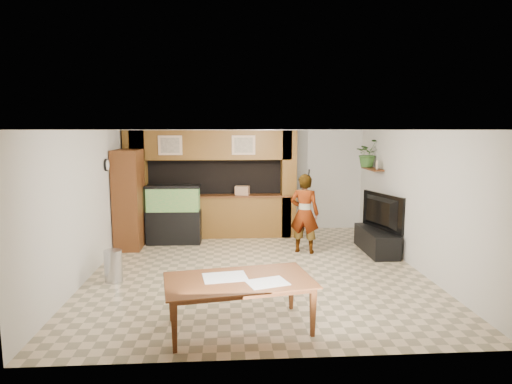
{
  "coord_description": "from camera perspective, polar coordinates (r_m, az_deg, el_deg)",
  "views": [
    {
      "loc": [
        -0.51,
        -7.8,
        2.59
      ],
      "look_at": [
        0.04,
        0.6,
        1.38
      ],
      "focal_mm": 30.0,
      "sensor_mm": 36.0,
      "label": 1
    }
  ],
  "objects": [
    {
      "name": "ceiling",
      "position": [
        7.82,
        0.02,
        8.27
      ],
      "size": [
        6.5,
        6.5,
        0.0
      ],
      "primitive_type": "plane",
      "color": "white",
      "rests_on": "wall_back"
    },
    {
      "name": "counter_box",
      "position": [
        10.36,
        -1.84,
        0.2
      ],
      "size": [
        0.37,
        0.29,
        0.22
      ],
      "primitive_type": "cube",
      "rotation": [
        0.0,
        0.0,
        -0.26
      ],
      "color": "#A07556",
      "rests_on": "partition"
    },
    {
      "name": "photo_frame",
      "position": [
        10.08,
        15.8,
        3.52
      ],
      "size": [
        0.07,
        0.16,
        0.2
      ],
      "primitive_type": "cube",
      "rotation": [
        0.0,
        0.0,
        -0.24
      ],
      "color": "tan",
      "rests_on": "wall_shelf"
    },
    {
      "name": "wall_clock",
      "position": [
        9.16,
        -19.29,
        3.42
      ],
      "size": [
        0.05,
        0.25,
        0.25
      ],
      "color": "black",
      "rests_on": "wall_left"
    },
    {
      "name": "newspaper_a",
      "position": [
        5.76,
        -4.16,
        -11.25
      ],
      "size": [
        0.63,
        0.5,
        0.01
      ],
      "primitive_type": "cube",
      "rotation": [
        0.0,
        0.0,
        0.16
      ],
      "color": "silver",
      "rests_on": "dining_table"
    },
    {
      "name": "television",
      "position": [
        9.46,
        15.88,
        -2.57
      ],
      "size": [
        0.55,
        1.34,
        0.77
      ],
      "primitive_type": "imported",
      "rotation": [
        0.0,
        0.0,
        1.86
      ],
      "color": "black",
      "rests_on": "tv_stand"
    },
    {
      "name": "newspaper_b",
      "position": [
        5.55,
        1.52,
        -11.98
      ],
      "size": [
        0.59,
        0.5,
        0.01
      ],
      "primitive_type": "cube",
      "rotation": [
        0.0,
        0.0,
        0.31
      ],
      "color": "silver",
      "rests_on": "dining_table"
    },
    {
      "name": "trash_can",
      "position": [
        7.87,
        -18.49,
        -9.33
      ],
      "size": [
        0.3,
        0.3,
        0.55
      ],
      "primitive_type": "cylinder",
      "color": "#B2B2B7",
      "rests_on": "floor"
    },
    {
      "name": "wall_left",
      "position": [
        8.29,
        -21.16,
        -1.31
      ],
      "size": [
        0.0,
        6.5,
        6.5
      ],
      "primitive_type": "plane",
      "rotation": [
        1.57,
        0.0,
        1.57
      ],
      "color": "beige",
      "rests_on": "floor"
    },
    {
      "name": "partition",
      "position": [
        10.52,
        -6.08,
        1.19
      ],
      "size": [
        4.2,
        0.99,
        2.6
      ],
      "color": "brown",
      "rests_on": "floor"
    },
    {
      "name": "microphone",
      "position": [
        8.85,
        7.07,
        2.59
      ],
      "size": [
        0.03,
        0.09,
        0.15
      ],
      "primitive_type": "cylinder",
      "rotation": [
        0.44,
        0.0,
        0.0
      ],
      "color": "black",
      "rests_on": "person"
    },
    {
      "name": "potted_plant",
      "position": [
        10.59,
        14.67,
        5.02
      ],
      "size": [
        0.74,
        0.7,
        0.66
      ],
      "primitive_type": "imported",
      "rotation": [
        0.0,
        0.0,
        0.37
      ],
      "color": "#325A24",
      "rests_on": "wall_shelf"
    },
    {
      "name": "wall_shelf",
      "position": [
        10.35,
        15.26,
        2.98
      ],
      "size": [
        0.25,
        0.9,
        0.04
      ],
      "primitive_type": "cube",
      "color": "brown",
      "rests_on": "wall_right"
    },
    {
      "name": "wall_back",
      "position": [
        11.14,
        -1.07,
        1.55
      ],
      "size": [
        6.0,
        0.0,
        6.0
      ],
      "primitive_type": "plane",
      "rotation": [
        1.57,
        0.0,
        0.0
      ],
      "color": "beige",
      "rests_on": "floor"
    },
    {
      "name": "wall_right",
      "position": [
        8.65,
        20.27,
        -0.89
      ],
      "size": [
        0.0,
        6.5,
        6.5
      ],
      "primitive_type": "plane",
      "rotation": [
        1.57,
        0.0,
        -1.57
      ],
      "color": "beige",
      "rests_on": "floor"
    },
    {
      "name": "pantry_cabinet",
      "position": [
        9.82,
        -16.57,
        -0.94
      ],
      "size": [
        0.54,
        0.89,
        2.18
      ],
      "primitive_type": "cube",
      "color": "brown",
      "rests_on": "floor"
    },
    {
      "name": "floor",
      "position": [
        8.23,
        0.02,
        -10.14
      ],
      "size": [
        6.5,
        6.5,
        0.0
      ],
      "primitive_type": "plane",
      "color": "#C7AE8A",
      "rests_on": "ground"
    },
    {
      "name": "aquarium",
      "position": [
        10.02,
        -10.91,
        -3.03
      ],
      "size": [
        1.23,
        0.46,
        1.36
      ],
      "rotation": [
        0.0,
        0.0,
        -0.02
      ],
      "color": "black",
      "rests_on": "floor"
    },
    {
      "name": "dining_table",
      "position": [
        5.77,
        -2.18,
        -14.83
      ],
      "size": [
        2.06,
        1.37,
        0.67
      ],
      "primitive_type": "imported",
      "rotation": [
        0.0,
        0.0,
        0.17
      ],
      "color": "brown",
      "rests_on": "floor"
    },
    {
      "name": "tv_stand",
      "position": [
        9.59,
        15.73,
        -6.27
      ],
      "size": [
        0.53,
        1.46,
        0.49
      ],
      "primitive_type": "cube",
      "color": "black",
      "rests_on": "floor"
    },
    {
      "name": "person",
      "position": [
        9.13,
        6.48,
        -2.86
      ],
      "size": [
        0.73,
        0.61,
        1.69
      ],
      "primitive_type": "imported",
      "rotation": [
        0.0,
        0.0,
        2.75
      ],
      "color": "#8E724E",
      "rests_on": "floor"
    }
  ]
}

